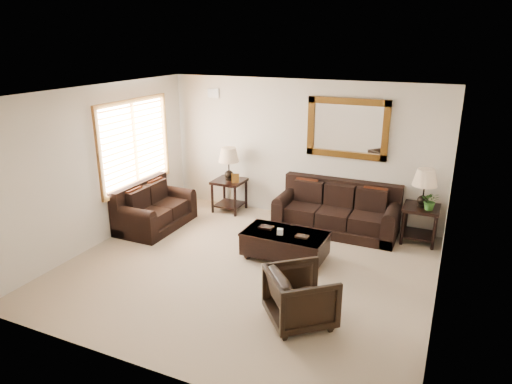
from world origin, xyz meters
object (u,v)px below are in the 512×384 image
at_px(end_table_right, 423,195).
at_px(armchair, 301,294).
at_px(loveseat, 153,211).
at_px(coffee_table, 285,242).
at_px(sofa, 337,213).
at_px(end_table_left, 229,170).

xyz_separation_m(end_table_right, armchair, (-1.12, -3.15, -0.47)).
height_order(loveseat, coffee_table, loveseat).
bearing_deg(sofa, coffee_table, -107.21).
bearing_deg(loveseat, coffee_table, -94.99).
bearing_deg(end_table_left, coffee_table, -40.91).
bearing_deg(end_table_left, armchair, -50.11).
bearing_deg(armchair, end_table_right, -59.66).
distance_m(end_table_left, coffee_table, 2.49).
bearing_deg(armchair, sofa, -33.81).
distance_m(loveseat, end_table_left, 1.73).
distance_m(end_table_right, armchair, 3.37).
relative_size(end_table_right, armchair, 1.68).
bearing_deg(loveseat, armchair, -116.82).
xyz_separation_m(sofa, end_table_right, (1.45, 0.10, 0.54)).
height_order(sofa, armchair, sofa).
height_order(coffee_table, armchair, armchair).
height_order(end_table_left, armchair, end_table_left).
xyz_separation_m(loveseat, end_table_right, (4.68, 1.35, 0.55)).
xyz_separation_m(end_table_left, coffee_table, (1.83, -1.58, -0.59)).
bearing_deg(armchair, loveseat, 23.10).
bearing_deg(end_table_right, coffee_table, -140.36).
relative_size(sofa, end_table_left, 1.65).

